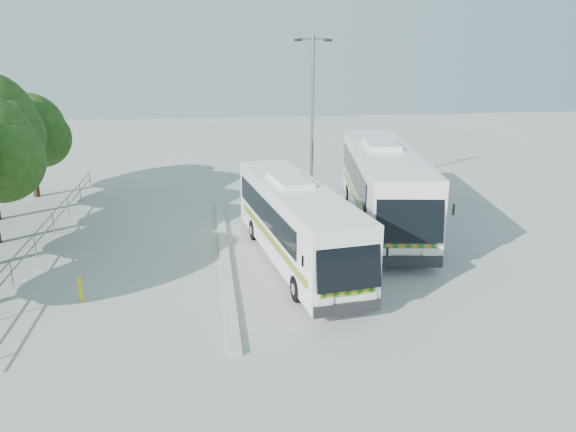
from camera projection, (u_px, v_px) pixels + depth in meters
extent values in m
plane|color=#AAAAA5|center=(286.00, 271.00, 21.72)|extent=(100.00, 100.00, 0.00)
cube|color=#B2B2AD|center=(224.00, 254.00, 23.27)|extent=(0.40, 16.00, 0.15)
cylinder|color=gray|center=(40.00, 228.00, 23.84)|extent=(0.06, 22.00, 0.06)
cylinder|color=gray|center=(41.00, 237.00, 23.96)|extent=(0.06, 22.00, 0.06)
cylinder|color=gray|center=(87.00, 184.00, 33.44)|extent=(0.06, 0.06, 1.00)
sphere|color=#1B350E|center=(0.00, 160.00, 23.35)|extent=(3.59, 3.59, 3.59)
sphere|color=#1B350E|center=(1.00, 136.00, 26.49)|extent=(4.06, 4.06, 4.06)
cylinder|color=#382314|center=(34.00, 173.00, 32.15)|extent=(0.36, 0.36, 2.77)
sphere|color=#1B350E|center=(28.00, 129.00, 31.42)|extent=(4.03, 4.03, 4.03)
sphere|color=#1B350E|center=(41.00, 138.00, 31.17)|extent=(3.28, 3.28, 3.28)
sphere|color=#1B350E|center=(19.00, 119.00, 31.78)|extent=(3.02, 3.02, 3.02)
cube|color=white|center=(296.00, 221.00, 22.22)|extent=(3.72, 11.15, 2.78)
cube|color=black|center=(349.00, 262.00, 17.06)|extent=(2.13, 0.69, 1.77)
cube|color=black|center=(264.00, 211.00, 22.32)|extent=(1.22, 8.68, 1.00)
cube|color=black|center=(319.00, 207.00, 22.93)|extent=(1.22, 8.68, 1.00)
cube|color=#12580C|center=(270.00, 238.00, 21.81)|extent=(1.30, 9.40, 0.26)
cylinder|color=black|center=(297.00, 289.00, 19.04)|extent=(0.39, 0.94, 0.91)
cylinder|color=black|center=(354.00, 282.00, 19.58)|extent=(0.39, 0.94, 0.91)
cylinder|color=black|center=(254.00, 230.00, 25.16)|extent=(0.39, 0.94, 0.91)
cylinder|color=black|center=(298.00, 226.00, 25.71)|extent=(0.39, 0.94, 0.91)
cube|color=white|center=(383.00, 184.00, 26.93)|extent=(4.72, 13.25, 3.30)
cube|color=black|center=(410.00, 214.00, 20.56)|extent=(2.54, 0.88, 2.10)
cube|color=black|center=(353.00, 172.00, 27.45)|extent=(1.69, 10.27, 1.19)
cube|color=black|center=(409.00, 173.00, 27.41)|extent=(1.69, 10.27, 1.19)
cube|color=#0D5D1F|center=(354.00, 198.00, 26.81)|extent=(1.81, 11.12, 0.30)
cylinder|color=black|center=(367.00, 242.00, 23.33)|extent=(0.49, 1.12, 1.08)
cylinder|color=black|center=(426.00, 242.00, 23.30)|extent=(0.49, 1.12, 1.08)
cylinder|color=black|center=(349.00, 194.00, 30.89)|extent=(0.49, 1.12, 1.08)
cylinder|color=black|center=(394.00, 194.00, 30.86)|extent=(0.49, 1.12, 1.08)
cylinder|color=gray|center=(312.00, 121.00, 30.60)|extent=(0.22, 0.22, 8.95)
cylinder|color=gray|center=(313.00, 39.00, 29.37)|extent=(1.74, 0.59, 0.09)
cube|color=black|center=(298.00, 40.00, 29.03)|extent=(0.43, 0.30, 0.13)
cube|color=black|center=(328.00, 40.00, 29.74)|extent=(0.43, 0.30, 0.13)
cylinder|color=#D1C20C|center=(80.00, 289.00, 19.02)|extent=(0.13, 0.13, 0.91)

